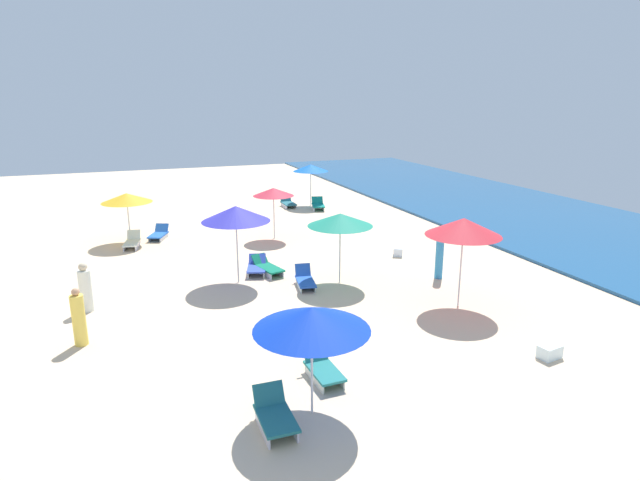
# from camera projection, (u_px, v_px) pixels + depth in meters

# --- Properties ---
(ground_plane) EXTENTS (60.00, 60.00, 0.00)m
(ground_plane) POSITION_uv_depth(u_px,v_px,m) (14.00, 294.00, 17.60)
(ground_plane) COLOR beige
(ocean) EXTENTS (60.00, 11.47, 0.12)m
(ocean) POSITION_uv_depth(u_px,v_px,m) (578.00, 229.00, 25.81)
(ocean) COLOR #1F5283
(ocean) RESTS_ON ground_plane
(umbrella_0) EXTENTS (1.85, 1.85, 2.34)m
(umbrella_0) POSITION_uv_depth(u_px,v_px,m) (273.00, 192.00, 23.86)
(umbrella_0) COLOR silver
(umbrella_0) RESTS_ON ground_plane
(umbrella_1) EXTENTS (2.07, 2.07, 2.44)m
(umbrella_1) POSITION_uv_depth(u_px,v_px,m) (311.00, 168.00, 31.08)
(umbrella_1) COLOR silver
(umbrella_1) RESTS_ON ground_plane
(lounge_chair_1_0) EXTENTS (1.41, 0.67, 0.64)m
(lounge_chair_1_0) POSITION_uv_depth(u_px,v_px,m) (288.00, 203.00, 31.22)
(lounge_chair_1_0) COLOR silver
(lounge_chair_1_0) RESTS_ON ground_plane
(lounge_chair_1_1) EXTENTS (1.42, 0.96, 0.67)m
(lounge_chair_1_1) POSITION_uv_depth(u_px,v_px,m) (318.00, 205.00, 30.45)
(lounge_chair_1_1) COLOR silver
(lounge_chair_1_1) RESTS_ON ground_plane
(umbrella_2) EXTENTS (2.29, 2.29, 2.81)m
(umbrella_2) POSITION_uv_depth(u_px,v_px,m) (464.00, 227.00, 15.93)
(umbrella_2) COLOR silver
(umbrella_2) RESTS_ON ground_plane
(umbrella_3) EXTENTS (2.17, 2.17, 2.23)m
(umbrella_3) POSITION_uv_depth(u_px,v_px,m) (127.00, 198.00, 23.17)
(umbrella_3) COLOR silver
(umbrella_3) RESTS_ON ground_plane
(lounge_chair_3_0) EXTENTS (1.44, 1.08, 0.60)m
(lounge_chair_3_0) POSITION_uv_depth(u_px,v_px,m) (159.00, 234.00, 24.26)
(lounge_chair_3_0) COLOR silver
(lounge_chair_3_0) RESTS_ON ground_plane
(lounge_chair_3_1) EXTENTS (1.44, 0.82, 0.64)m
(lounge_chair_3_1) POSITION_uv_depth(u_px,v_px,m) (132.00, 242.00, 22.89)
(lounge_chair_3_1) COLOR silver
(lounge_chair_3_1) RESTS_ON ground_plane
(umbrella_4) EXTENTS (2.35, 2.35, 2.73)m
(umbrella_4) POSITION_uv_depth(u_px,v_px,m) (236.00, 214.00, 18.05)
(umbrella_4) COLOR silver
(umbrella_4) RESTS_ON ground_plane
(lounge_chair_4_0) EXTENTS (1.62, 0.95, 0.59)m
(lounge_chair_4_0) POSITION_uv_depth(u_px,v_px,m) (267.00, 267.00, 19.56)
(lounge_chair_4_0) COLOR silver
(lounge_chair_4_0) RESTS_ON ground_plane
(lounge_chair_4_1) EXTENTS (1.43, 1.00, 0.59)m
(lounge_chair_4_1) POSITION_uv_depth(u_px,v_px,m) (257.00, 267.00, 19.57)
(lounge_chair_4_1) COLOR silver
(lounge_chair_4_1) RESTS_ON ground_plane
(umbrella_5) EXTENTS (2.25, 2.25, 2.48)m
(umbrella_5) POSITION_uv_depth(u_px,v_px,m) (340.00, 220.00, 18.08)
(umbrella_5) COLOR silver
(umbrella_5) RESTS_ON ground_plane
(lounge_chair_5_0) EXTENTS (1.42, 0.77, 0.65)m
(lounge_chair_5_0) POSITION_uv_depth(u_px,v_px,m) (305.00, 280.00, 18.21)
(lounge_chair_5_0) COLOR silver
(lounge_chair_5_0) RESTS_ON ground_plane
(umbrella_6) EXTENTS (2.36, 2.36, 2.35)m
(umbrella_6) POSITION_uv_depth(u_px,v_px,m) (312.00, 319.00, 10.46)
(umbrella_6) COLOR silver
(umbrella_6) RESTS_ON ground_plane
(lounge_chair_6_0) EXTENTS (1.31, 0.65, 0.74)m
(lounge_chair_6_0) POSITION_uv_depth(u_px,v_px,m) (323.00, 368.00, 12.28)
(lounge_chair_6_0) COLOR silver
(lounge_chair_6_0) RESTS_ON ground_plane
(lounge_chair_6_1) EXTENTS (1.29, 0.67, 0.71)m
(lounge_chair_6_1) POSITION_uv_depth(u_px,v_px,m) (275.00, 415.00, 10.44)
(lounge_chair_6_1) COLOR silver
(lounge_chair_6_1) RESTS_ON ground_plane
(beachgoer_0) EXTENTS (0.45, 0.45, 1.58)m
(beachgoer_0) POSITION_uv_depth(u_px,v_px,m) (79.00, 319.00, 13.83)
(beachgoer_0) COLOR #F9D554
(beachgoer_0) RESTS_ON ground_plane
(beachgoer_1) EXTENTS (0.33, 0.33, 1.75)m
(beachgoer_1) POSITION_uv_depth(u_px,v_px,m) (440.00, 255.00, 18.89)
(beachgoer_1) COLOR #348CC5
(beachgoer_1) RESTS_ON ground_plane
(beachgoer_2) EXTENTS (0.52, 0.52, 1.53)m
(beachgoer_2) POSITION_uv_depth(u_px,v_px,m) (85.00, 289.00, 16.03)
(beachgoer_2) COLOR white
(beachgoer_2) RESTS_ON ground_plane
(cooler_box_0) EXTENTS (0.65, 0.58, 0.34)m
(cooler_box_0) POSITION_uv_depth(u_px,v_px,m) (398.00, 251.00, 21.77)
(cooler_box_0) COLOR white
(cooler_box_0) RESTS_ON ground_plane
(cooler_box_1) EXTENTS (0.46, 0.61, 0.33)m
(cooler_box_1) POSITION_uv_depth(u_px,v_px,m) (550.00, 352.00, 13.26)
(cooler_box_1) COLOR white
(cooler_box_1) RESTS_ON ground_plane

